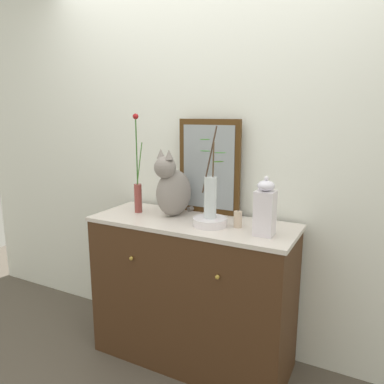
% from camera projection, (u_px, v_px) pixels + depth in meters
% --- Properties ---
extents(ground_plane, '(6.00, 6.00, 0.00)m').
position_uv_depth(ground_plane, '(192.00, 357.00, 2.45)').
color(ground_plane, '#51493E').
extents(wall_back, '(4.40, 0.08, 2.60)m').
position_uv_depth(wall_back, '(214.00, 156.00, 2.45)').
color(wall_back, white).
rests_on(wall_back, ground_plane).
extents(sideboard, '(1.27, 0.50, 0.94)m').
position_uv_depth(sideboard, '(192.00, 291.00, 2.35)').
color(sideboard, '#462B18').
rests_on(sideboard, ground_plane).
extents(mirror_leaning, '(0.42, 0.03, 0.61)m').
position_uv_depth(mirror_leaning, '(209.00, 167.00, 2.37)').
color(mirror_leaning, '#472C11').
rests_on(mirror_leaning, sideboard).
extents(cat_sitting, '(0.24, 0.42, 0.43)m').
position_uv_depth(cat_sitting, '(173.00, 188.00, 2.33)').
color(cat_sitting, gray).
rests_on(cat_sitting, sideboard).
extents(vase_slim_green, '(0.07, 0.05, 0.64)m').
position_uv_depth(vase_slim_green, '(138.00, 189.00, 2.41)').
color(vase_slim_green, brown).
rests_on(vase_slim_green, sideboard).
extents(bowl_porcelain, '(0.20, 0.20, 0.05)m').
position_uv_depth(bowl_porcelain, '(210.00, 222.00, 2.15)').
color(bowl_porcelain, white).
rests_on(bowl_porcelain, sideboard).
extents(vase_glass_clear, '(0.18, 0.13, 0.53)m').
position_uv_depth(vase_glass_clear, '(210.00, 194.00, 2.12)').
color(vase_glass_clear, silver).
rests_on(vase_glass_clear, bowl_porcelain).
extents(jar_lidded_porcelain, '(0.10, 0.10, 0.32)m').
position_uv_depth(jar_lidded_porcelain, '(265.00, 209.00, 1.96)').
color(jar_lidded_porcelain, white).
rests_on(jar_lidded_porcelain, sideboard).
extents(candle_pillar, '(0.05, 0.05, 0.11)m').
position_uv_depth(candle_pillar, '(238.00, 219.00, 2.11)').
color(candle_pillar, beige).
rests_on(candle_pillar, sideboard).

